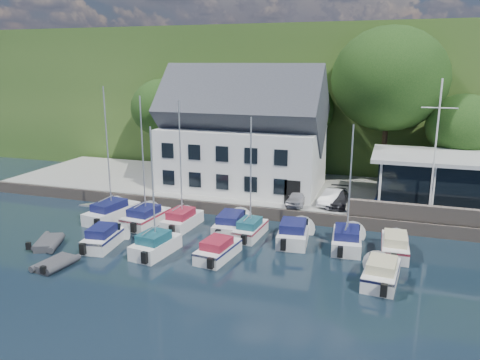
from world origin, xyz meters
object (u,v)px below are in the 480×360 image
Objects in this scene: club_pavilion at (458,182)px; boat_r1_1 at (143,168)px; boat_r1_7 at (395,243)px; dinghy_1 at (56,262)px; boat_r1_0 at (108,161)px; harbor_building at (243,140)px; boat_r2_2 at (218,248)px; boat_r1_2 at (181,170)px; dinghy_0 at (49,241)px; boat_r1_5 at (294,231)px; boat_r2_0 at (104,236)px; boat_r2_4 at (381,270)px; flagpole at (435,151)px; boat_r1_6 at (350,184)px; car_silver at (298,197)px; boat_r1_4 at (251,180)px; boat_r2_1 at (153,185)px; car_blue at (385,202)px; boat_r1_3 at (231,221)px; car_dgrey at (337,197)px; car_white at (333,197)px.

boat_r1_1 is at bearing -158.50° from club_pavilion.
dinghy_1 is (-19.70, -8.64, -0.40)m from boat_r1_7.
boat_r1_0 is 10.08m from dinghy_1.
boat_r2_2 is (2.76, -13.69, -4.67)m from harbor_building.
boat_r1_2 is 3.03× the size of dinghy_0.
dinghy_0 is (-26.92, -14.96, -2.71)m from club_pavilion.
boat_r2_0 is (-12.08, -4.82, -0.03)m from boat_r1_5.
boat_r1_1 is at bearing 170.96° from boat_r2_4.
flagpole is 1.14× the size of boat_r1_6.
dinghy_1 is (-12.11, -14.34, -1.27)m from car_silver.
boat_r1_4 is 0.90× the size of boat_r2_1.
boat_r1_0 is at bearing -176.98° from boat_r1_4.
boat_r1_6 reaches higher than boat_r1_4.
boat_r2_0 is (-17.95, -11.34, -0.84)m from car_blue.
boat_r1_2 is at bearing -175.48° from boat_r1_3.
club_pavilion is 2.25× the size of boat_r1_7.
boat_r1_2 is at bearing 177.46° from boat_r1_7.
boat_r1_2 is (-19.84, -8.70, 1.42)m from club_pavilion.
flagpole is 7.67m from boat_r1_6.
dinghy_1 is (2.73, -2.66, -0.03)m from dinghy_0.
dinghy_1 is at bearing -134.53° from boat_r1_4.
flagpole is at bearing -10.73° from car_dgrey.
flagpole is (6.85, -1.20, 4.45)m from car_dgrey.
boat_r2_4 is (0.15, -11.09, -0.87)m from car_blue.
boat_r1_5 is (0.85, -5.67, -0.81)m from car_silver.
boat_r2_4 is (20.76, -4.77, -4.01)m from boat_r1_0.
car_silver reaches higher than boat_r1_7.
boat_r1_2 reaches higher than boat_r2_2.
dinghy_0 is at bearing -134.26° from boat_r1_2.
boat_r1_6 reaches higher than boat_r2_0.
flagpole is 20.01m from boat_r2_1.
boat_r1_0 is at bearing 175.12° from boat_r1_6.
car_dgrey reaches higher than boat_r2_4.
car_white is (2.68, 0.84, 0.02)m from car_silver.
boat_r1_2 is at bearing 174.78° from boat_r1_6.
boat_r1_3 is (-4.00, -4.89, -0.88)m from car_silver.
boat_r1_6 is (12.24, -0.14, -0.03)m from boat_r1_2.
boat_r2_1 reaches higher than boat_r1_6.
boat_r2_1 is at bearing -117.26° from car_white.
boat_r1_6 is (18.37, -0.10, -0.29)m from boat_r1_0.
boat_r2_0 is 5.58m from boat_r2_1.
boat_r1_4 is 4.63m from boat_r1_5.
boat_r1_1 is (-20.58, -5.35, -1.55)m from flagpole.
car_silver is 1.17× the size of dinghy_0.
flagpole reaches higher than boat_r2_1.
boat_r1_7 is (18.29, -0.01, -3.79)m from boat_r1_1.
boat_r1_0 is 1.74× the size of boat_r2_4.
boat_r2_2 is 1.93× the size of dinghy_1.
harbor_building is 3.46× the size of car_dgrey.
boat_r2_1 is at bearing -154.61° from boat_r1_5.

